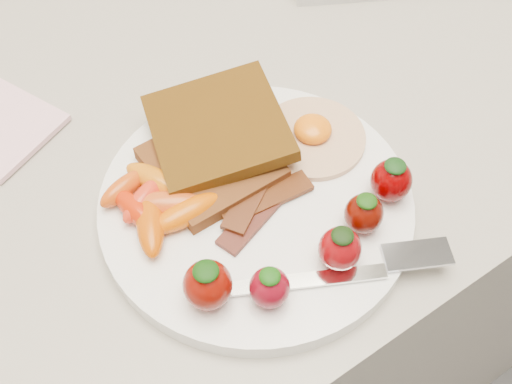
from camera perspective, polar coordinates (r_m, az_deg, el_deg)
counter at (r=1.02m, az=-3.49°, el=-9.69°), size 2.00×0.60×0.90m
plate at (r=0.56m, az=0.00°, el=-1.14°), size 0.27×0.27×0.02m
toast_lower at (r=0.56m, az=-3.98°, el=2.49°), size 0.10×0.10×0.01m
toast_upper at (r=0.57m, az=-3.42°, el=5.75°), size 0.14×0.14×0.03m
fried_egg at (r=0.59m, az=5.05°, el=5.06°), size 0.11×0.11×0.02m
bacon_strips at (r=0.54m, az=0.18°, el=-0.92°), size 0.10×0.07×0.01m
baby_carrots at (r=0.54m, az=-8.99°, el=-1.02°), size 0.09×0.10×0.02m
strawberries at (r=0.50m, az=4.97°, el=-4.40°), size 0.21×0.07×0.05m
fork at (r=0.51m, az=8.89°, el=-6.73°), size 0.18×0.09×0.00m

